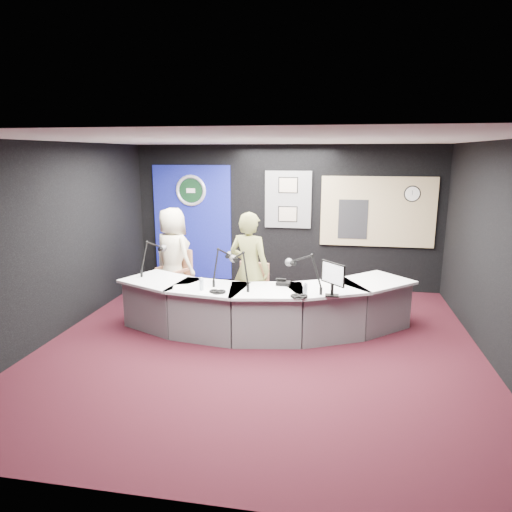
% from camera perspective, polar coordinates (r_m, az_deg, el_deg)
% --- Properties ---
extents(ground, '(6.00, 6.00, 0.00)m').
position_cam_1_polar(ground, '(6.51, 0.52, -11.11)').
color(ground, black).
rests_on(ground, ground).
extents(ceiling, '(6.00, 6.00, 0.02)m').
position_cam_1_polar(ceiling, '(5.96, 0.57, 14.35)').
color(ceiling, silver).
rests_on(ceiling, ground).
extents(wall_back, '(6.00, 0.02, 2.80)m').
position_cam_1_polar(wall_back, '(9.01, 3.70, 4.86)').
color(wall_back, black).
rests_on(wall_back, ground).
extents(wall_front, '(6.00, 0.02, 2.80)m').
position_cam_1_polar(wall_front, '(3.28, -8.24, -9.51)').
color(wall_front, black).
rests_on(wall_front, ground).
extents(wall_left, '(0.02, 6.00, 2.80)m').
position_cam_1_polar(wall_left, '(7.20, -23.72, 1.80)').
color(wall_left, black).
rests_on(wall_left, ground).
extents(wall_right, '(0.02, 6.00, 2.80)m').
position_cam_1_polar(wall_right, '(6.34, 28.39, -0.04)').
color(wall_right, black).
rests_on(wall_right, ground).
extents(broadcast_desk, '(4.50, 1.90, 0.75)m').
position_cam_1_polar(broadcast_desk, '(6.89, 0.87, -6.39)').
color(broadcast_desk, silver).
rests_on(broadcast_desk, ground).
extents(backdrop_panel, '(1.60, 0.05, 2.30)m').
position_cam_1_polar(backdrop_panel, '(9.40, -7.95, 4.17)').
color(backdrop_panel, navy).
rests_on(backdrop_panel, wall_back).
extents(agency_seal, '(0.63, 0.07, 0.63)m').
position_cam_1_polar(agency_seal, '(9.29, -8.15, 8.10)').
color(agency_seal, silver).
rests_on(agency_seal, backdrop_panel).
extents(seal_center, '(0.48, 0.01, 0.48)m').
position_cam_1_polar(seal_center, '(9.30, -8.14, 8.10)').
color(seal_center, black).
rests_on(seal_center, backdrop_panel).
extents(pinboard, '(0.90, 0.04, 1.10)m').
position_cam_1_polar(pinboard, '(8.94, 4.03, 7.05)').
color(pinboard, slate).
rests_on(pinboard, wall_back).
extents(framed_photo_upper, '(0.34, 0.02, 0.27)m').
position_cam_1_polar(framed_photo_upper, '(8.88, 4.04, 8.82)').
color(framed_photo_upper, gray).
rests_on(framed_photo_upper, pinboard).
extents(framed_photo_lower, '(0.34, 0.02, 0.27)m').
position_cam_1_polar(framed_photo_lower, '(8.94, 3.98, 5.24)').
color(framed_photo_lower, gray).
rests_on(framed_photo_lower, pinboard).
extents(booth_window_frame, '(2.12, 0.06, 1.32)m').
position_cam_1_polar(booth_window_frame, '(8.95, 14.95, 5.36)').
color(booth_window_frame, tan).
rests_on(booth_window_frame, wall_back).
extents(booth_glow, '(2.00, 0.02, 1.20)m').
position_cam_1_polar(booth_glow, '(8.94, 14.96, 5.35)').
color(booth_glow, '#D4BB86').
rests_on(booth_glow, booth_window_frame).
extents(equipment_rack, '(0.55, 0.02, 0.75)m').
position_cam_1_polar(equipment_rack, '(8.91, 12.02, 4.51)').
color(equipment_rack, black).
rests_on(equipment_rack, booth_window_frame).
extents(wall_clock, '(0.28, 0.01, 0.28)m').
position_cam_1_polar(wall_clock, '(8.95, 18.95, 7.37)').
color(wall_clock, white).
rests_on(wall_clock, booth_window_frame).
extents(armchair_left, '(0.74, 0.74, 0.97)m').
position_cam_1_polar(armchair_left, '(8.27, -10.22, -2.53)').
color(armchair_left, '#A66B4B').
rests_on(armchair_left, ground).
extents(armchair_right, '(0.59, 0.59, 0.89)m').
position_cam_1_polar(armchair_right, '(7.09, -0.82, -5.21)').
color(armchair_right, '#A66B4B').
rests_on(armchair_right, ground).
extents(draped_jacket, '(0.49, 0.33, 0.70)m').
position_cam_1_polar(draped_jacket, '(8.48, -10.64, -1.21)').
color(draped_jacket, slate).
rests_on(draped_jacket, armchair_left).
extents(person_man, '(1.00, 0.89, 1.71)m').
position_cam_1_polar(person_man, '(8.18, -10.33, -0.01)').
color(person_man, beige).
rests_on(person_man, ground).
extents(person_woman, '(0.74, 0.59, 1.78)m').
position_cam_1_polar(person_woman, '(6.97, -0.84, -1.73)').
color(person_woman, olive).
rests_on(person_woman, ground).
extents(computer_monitor, '(0.31, 0.34, 0.30)m').
position_cam_1_polar(computer_monitor, '(6.16, 9.58, -2.14)').
color(computer_monitor, black).
rests_on(computer_monitor, broadcast_desk).
extents(desk_phone, '(0.21, 0.17, 0.05)m').
position_cam_1_polar(desk_phone, '(6.69, 3.44, -3.42)').
color(desk_phone, black).
rests_on(desk_phone, broadcast_desk).
extents(headphones_near, '(0.22, 0.22, 0.04)m').
position_cam_1_polar(headphones_near, '(6.14, 5.41, -5.01)').
color(headphones_near, black).
rests_on(headphones_near, broadcast_desk).
extents(headphones_far, '(0.20, 0.20, 0.03)m').
position_cam_1_polar(headphones_far, '(6.33, -4.84, -4.44)').
color(headphones_far, black).
rests_on(headphones_far, broadcast_desk).
extents(paper_stack, '(0.26, 0.32, 0.00)m').
position_cam_1_polar(paper_stack, '(6.64, -9.49, -3.88)').
color(paper_stack, white).
rests_on(paper_stack, broadcast_desk).
extents(notepad, '(0.26, 0.34, 0.00)m').
position_cam_1_polar(notepad, '(6.41, -5.85, -4.40)').
color(notepad, white).
rests_on(notepad, broadcast_desk).
extents(boom_mic_a, '(0.26, 0.72, 0.60)m').
position_cam_1_polar(boom_mic_a, '(7.50, -12.81, 0.23)').
color(boom_mic_a, black).
rests_on(boom_mic_a, broadcast_desk).
extents(boom_mic_b, '(0.22, 0.73, 0.60)m').
position_cam_1_polar(boom_mic_b, '(6.81, -4.28, -0.74)').
color(boom_mic_b, black).
rests_on(boom_mic_b, broadcast_desk).
extents(boom_mic_c, '(0.44, 0.65, 0.60)m').
position_cam_1_polar(boom_mic_c, '(6.56, -1.96, -1.24)').
color(boom_mic_c, black).
rests_on(boom_mic_c, broadcast_desk).
extents(boom_mic_d, '(0.60, 0.51, 0.60)m').
position_cam_1_polar(boom_mic_d, '(6.41, 6.09, -1.63)').
color(boom_mic_d, black).
rests_on(boom_mic_d, broadcast_desk).
extents(water_bottles, '(2.02, 0.61, 0.18)m').
position_cam_1_polar(water_bottles, '(6.51, 2.16, -3.26)').
color(water_bottles, silver).
rests_on(water_bottles, broadcast_desk).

